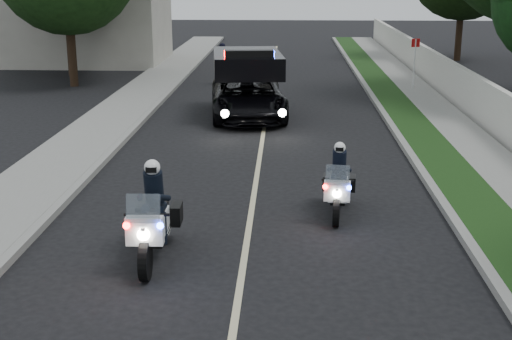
{
  "coord_description": "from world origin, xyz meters",
  "views": [
    {
      "loc": [
        0.72,
        -11.8,
        4.92
      ],
      "look_at": [
        0.11,
        1.76,
        1.0
      ],
      "focal_mm": 48.83,
      "sensor_mm": 36.0,
      "label": 1
    }
  ],
  "objects": [
    {
      "name": "cyclist",
      "position": [
        -2.14,
        18.85,
        0.0
      ],
      "size": [
        0.6,
        0.41,
        1.63
      ],
      "primitive_type": "imported",
      "rotation": [
        0.0,
        0.0,
        3.17
      ],
      "color": "black",
      "rests_on": "ground"
    },
    {
      "name": "grass_verge",
      "position": [
        4.8,
        10.0,
        0.08
      ],
      "size": [
        1.2,
        60.0,
        0.16
      ],
      "primitive_type": "cube",
      "color": "#193814",
      "rests_on": "ground"
    },
    {
      "name": "ground",
      "position": [
        0.0,
        0.0,
        0.0
      ],
      "size": [
        120.0,
        120.0,
        0.0
      ],
      "primitive_type": "plane",
      "color": "black",
      "rests_on": "ground"
    },
    {
      "name": "police_moto_right",
      "position": [
        1.81,
        2.01,
        0.0
      ],
      "size": [
        0.81,
        1.84,
        1.52
      ],
      "primitive_type": null,
      "rotation": [
        0.0,
        0.0,
        -0.11
      ],
      "color": "silver",
      "rests_on": "ground"
    },
    {
      "name": "sidewalk_right",
      "position": [
        6.1,
        10.0,
        0.08
      ],
      "size": [
        1.4,
        60.0,
        0.16
      ],
      "primitive_type": "cube",
      "color": "gray",
      "rests_on": "ground"
    },
    {
      "name": "tree_left_far",
      "position": [
        -9.59,
        21.15,
        0.0
      ],
      "size": [
        7.0,
        7.0,
        9.96
      ],
      "primitive_type": null,
      "rotation": [
        0.0,
        0.0,
        0.19
      ],
      "color": "black",
      "rests_on": "ground"
    },
    {
      "name": "sidewalk_left",
      "position": [
        -5.2,
        10.0,
        0.08
      ],
      "size": [
        2.0,
        60.0,
        0.16
      ],
      "primitive_type": "cube",
      "color": "gray",
      "rests_on": "ground"
    },
    {
      "name": "property_wall",
      "position": [
        7.1,
        10.0,
        0.75
      ],
      "size": [
        0.22,
        60.0,
        1.5
      ],
      "primitive_type": "cube",
      "color": "beige",
      "rests_on": "ground"
    },
    {
      "name": "curb_left",
      "position": [
        -4.1,
        10.0,
        0.07
      ],
      "size": [
        0.2,
        60.0,
        0.15
      ],
      "primitive_type": "cube",
      "color": "gray",
      "rests_on": "ground"
    },
    {
      "name": "police_suv",
      "position": [
        -0.62,
        11.85,
        0.0
      ],
      "size": [
        3.02,
        5.53,
        2.58
      ],
      "primitive_type": "imported",
      "rotation": [
        0.0,
        0.0,
        0.11
      ],
      "color": "black",
      "rests_on": "ground"
    },
    {
      "name": "tree_right_e",
      "position": [
        10.24,
        27.89,
        0.0
      ],
      "size": [
        6.97,
        6.97,
        10.17
      ],
      "primitive_type": null,
      "rotation": [
        0.0,
        0.0,
        -0.15
      ],
      "color": "black",
      "rests_on": "ground"
    },
    {
      "name": "tree_left_near",
      "position": [
        -8.6,
        18.14,
        0.0
      ],
      "size": [
        6.26,
        6.26,
        10.19
      ],
      "primitive_type": null,
      "rotation": [
        0.0,
        0.0,
        -0.02
      ],
      "color": "#1B3F15",
      "rests_on": "ground"
    },
    {
      "name": "lane_marking",
      "position": [
        0.0,
        10.0,
        0.0
      ],
      "size": [
        0.12,
        50.0,
        0.01
      ],
      "primitive_type": "cube",
      "color": "#BFB78C",
      "rests_on": "ground"
    },
    {
      "name": "bicycle",
      "position": [
        -2.14,
        18.85,
        0.0
      ],
      "size": [
        0.66,
        1.59,
        0.81
      ],
      "primitive_type": "imported",
      "rotation": [
        0.0,
        0.0,
        0.08
      ],
      "color": "black",
      "rests_on": "ground"
    },
    {
      "name": "police_moto_left",
      "position": [
        -1.59,
        -0.5,
        0.0
      ],
      "size": [
        0.79,
        2.11,
        1.78
      ],
      "primitive_type": null,
      "rotation": [
        0.0,
        0.0,
        0.03
      ],
      "color": "white",
      "rests_on": "ground"
    },
    {
      "name": "sign_post",
      "position": [
        6.0,
        17.42,
        0.0
      ],
      "size": [
        0.39,
        0.39,
        2.26
      ],
      "primitive_type": null,
      "rotation": [
        0.0,
        0.0,
        0.09
      ],
      "color": "#9D0B0E",
      "rests_on": "ground"
    },
    {
      "name": "curb_right",
      "position": [
        4.1,
        10.0,
        0.07
      ],
      "size": [
        0.2,
        60.0,
        0.15
      ],
      "primitive_type": "cube",
      "color": "gray",
      "rests_on": "ground"
    }
  ]
}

